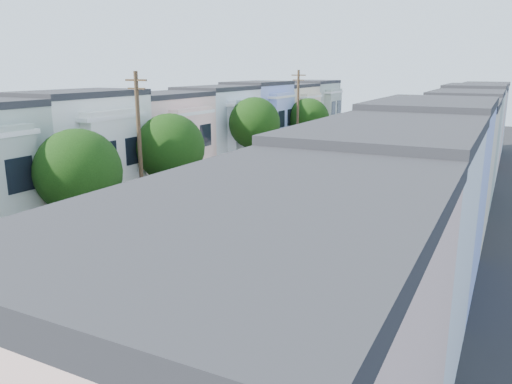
{
  "coord_description": "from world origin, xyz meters",
  "views": [
    {
      "loc": [
        14.41,
        -22.38,
        10.3
      ],
      "look_at": [
        -0.44,
        6.65,
        2.2
      ],
      "focal_mm": 35.0,
      "sensor_mm": 36.0,
      "label": 1
    }
  ],
  "objects": [
    {
      "name": "ground",
      "position": [
        0.0,
        0.0,
        0.0
      ],
      "size": [
        160.0,
        160.0,
        0.0
      ],
      "primitive_type": "plane",
      "color": "black",
      "rests_on": "ground"
    },
    {
      "name": "road_slab",
      "position": [
        0.0,
        15.0,
        0.01
      ],
      "size": [
        12.0,
        70.0,
        0.02
      ],
      "primitive_type": "cube",
      "color": "black",
      "rests_on": "ground"
    },
    {
      "name": "curb_left",
      "position": [
        -6.05,
        15.0,
        0.07
      ],
      "size": [
        0.3,
        70.0,
        0.15
      ],
      "primitive_type": "cube",
      "color": "gray",
      "rests_on": "ground"
    },
    {
      "name": "curb_right",
      "position": [
        6.05,
        15.0,
        0.07
      ],
      "size": [
        0.3,
        70.0,
        0.15
      ],
      "primitive_type": "cube",
      "color": "gray",
      "rests_on": "ground"
    },
    {
      "name": "sidewalk_left",
      "position": [
        -7.35,
        15.0,
        0.07
      ],
      "size": [
        2.6,
        70.0,
        0.15
      ],
      "primitive_type": "cube",
      "color": "gray",
      "rests_on": "ground"
    },
    {
      "name": "sidewalk_right",
      "position": [
        7.35,
        15.0,
        0.07
      ],
      "size": [
        2.6,
        70.0,
        0.15
      ],
      "primitive_type": "cube",
      "color": "gray",
      "rests_on": "ground"
    },
    {
      "name": "centerline",
      "position": [
        0.0,
        15.0,
        0.0
      ],
      "size": [
        0.12,
        70.0,
        0.01
      ],
      "primitive_type": "cube",
      "color": "gold",
      "rests_on": "ground"
    },
    {
      "name": "townhouse_row_left",
      "position": [
        -11.15,
        15.0,
        0.0
      ],
      "size": [
        5.0,
        70.0,
        8.5
      ],
      "primitive_type": "cube",
      "color": "beige",
      "rests_on": "ground"
    },
    {
      "name": "townhouse_row_right",
      "position": [
        11.15,
        15.0,
        0.0
      ],
      "size": [
        5.0,
        70.0,
        8.5
      ],
      "primitive_type": "cube",
      "color": "beige",
      "rests_on": "ground"
    },
    {
      "name": "tree_b",
      "position": [
        -6.3,
        -3.22,
        4.83
      ],
      "size": [
        4.7,
        4.7,
        7.2
      ],
      "color": "black",
      "rests_on": "ground"
    },
    {
      "name": "tree_c",
      "position": [
        -6.3,
        5.04,
        5.0
      ],
      "size": [
        4.7,
        4.7,
        7.37
      ],
      "color": "black",
      "rests_on": "ground"
    },
    {
      "name": "tree_d",
      "position": [
        -6.3,
        17.6,
        5.49
      ],
      "size": [
        4.66,
        4.66,
        7.84
      ],
      "color": "black",
      "rests_on": "ground"
    },
    {
      "name": "tree_e",
      "position": [
        -6.3,
        30.98,
        4.69
      ],
      "size": [
        4.7,
        4.7,
        7.06
      ],
      "color": "black",
      "rests_on": "ground"
    },
    {
      "name": "tree_far_r",
      "position": [
        6.89,
        29.88,
        3.52
      ],
      "size": [
        3.05,
        3.05,
        5.08
      ],
      "color": "black",
      "rests_on": "ground"
    },
    {
      "name": "utility_pole_near",
      "position": [
        -6.3,
        2.0,
        5.15
      ],
      "size": [
        1.6,
        0.26,
        10.0
      ],
      "color": "#42301E",
      "rests_on": "ground"
    },
    {
      "name": "utility_pole_far",
      "position": [
        -6.3,
        28.0,
        5.15
      ],
      "size": [
        1.6,
        0.26,
        10.0
      ],
      "color": "#42301E",
      "rests_on": "ground"
    },
    {
      "name": "fedex_truck",
      "position": [
        1.46,
        13.01,
        1.84
      ],
      "size": [
        2.64,
        6.86,
        3.29
      ],
      "rotation": [
        0.0,
        0.0,
        -0.07
      ],
      "color": "white",
      "rests_on": "ground"
    },
    {
      "name": "lead_sedan",
      "position": [
        2.48,
        21.89,
        0.61
      ],
      "size": [
        1.9,
        3.94,
        1.23
      ],
      "primitive_type": "imported",
      "rotation": [
        0.0,
        0.0,
        0.12
      ],
      "color": "black",
      "rests_on": "ground"
    },
    {
      "name": "parked_left_b",
      "position": [
        -4.9,
        -8.99,
        0.73
      ],
      "size": [
        2.3,
        4.99,
        1.47
      ],
      "primitive_type": "imported",
      "rotation": [
        0.0,
        0.0,
        0.05
      ],
      "color": "#070A33",
      "rests_on": "ground"
    },
    {
      "name": "parked_left_c",
      "position": [
        -4.9,
        0.71,
        0.7
      ],
      "size": [
        1.87,
        4.42,
        1.41
      ],
      "primitive_type": "imported",
      "rotation": [
        0.0,
        0.0,
        -0.05
      ],
      "color": "#9CA4A9",
      "rests_on": "ground"
    },
    {
      "name": "parked_left_d",
      "position": [
        -4.9,
        10.74,
        0.67
      ],
      "size": [
        2.21,
        4.62,
        1.35
      ],
      "primitive_type": "imported",
      "rotation": [
        0.0,
        0.0,
        -0.07
      ],
      "color": "#60100E",
      "rests_on": "ground"
    },
    {
      "name": "parked_right_a",
      "position": [
        4.9,
        -6.02,
        0.67
      ],
      "size": [
        2.27,
        4.63,
        1.34
      ],
      "primitive_type": "imported",
      "rotation": [
        0.0,
        0.0,
        0.09
      ],
      "color": "#535457",
      "rests_on": "ground"
    },
    {
      "name": "parked_right_b",
      "position": [
        4.9,
        -0.96,
        0.74
      ],
      "size": [
        2.53,
        5.11,
        1.48
      ],
      "primitive_type": "imported",
      "rotation": [
        0.0,
        0.0,
        -0.09
      ],
      "color": "white",
      "rests_on": "ground"
    },
    {
      "name": "parked_right_c",
      "position": [
        4.9,
        16.86,
        0.7
      ],
      "size": [
        2.69,
        5.2,
        1.4
      ],
      "primitive_type": "imported",
      "rotation": [
        0.0,
        0.0,
        -0.08
      ],
      "color": "black",
      "rests_on": "ground"
    },
    {
      "name": "parked_right_d",
      "position": [
        4.9,
        28.06,
        0.63
      ],
      "size": [
        1.9,
        4.28,
        1.27
      ],
      "primitive_type": "imported",
      "rotation": [
        0.0,
        0.0,
        -0.03
      ],
      "color": "black",
      "rests_on": "ground"
    }
  ]
}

